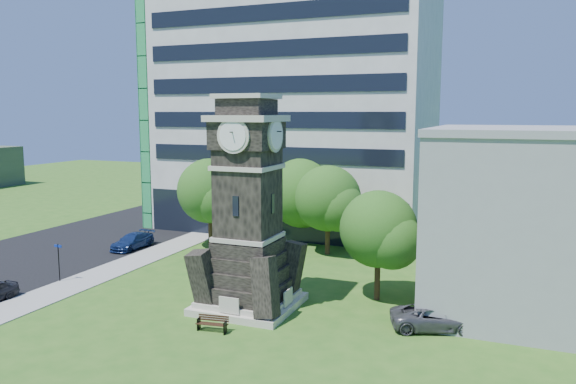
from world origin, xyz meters
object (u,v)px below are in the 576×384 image
at_px(clock_tower, 248,218).
at_px(car_east_lot, 435,318).
at_px(street_sign, 59,258).
at_px(car_street_north, 132,241).
at_px(park_bench, 212,323).

relative_size(clock_tower, car_east_lot, 2.68).
bearing_deg(street_sign, car_street_north, 100.63).
bearing_deg(clock_tower, car_east_lot, 3.24).
relative_size(car_street_north, car_east_lot, 0.95).
bearing_deg(car_street_north, clock_tower, -29.69).
bearing_deg(car_street_north, street_sign, -80.67).
bearing_deg(street_sign, clock_tower, 3.91).
height_order(car_east_lot, street_sign, street_sign).
bearing_deg(car_east_lot, car_street_north, 52.24).
height_order(clock_tower, park_bench, clock_tower).
bearing_deg(park_bench, car_street_north, 130.69).
xyz_separation_m(clock_tower, street_sign, (-13.89, -0.33, -3.65)).
distance_m(car_street_north, car_east_lot, 27.08).
bearing_deg(clock_tower, park_bench, -92.17).
relative_size(park_bench, street_sign, 0.63).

